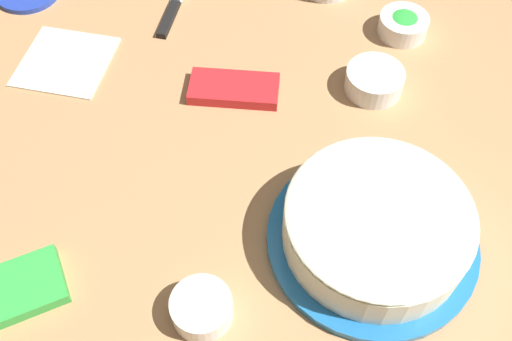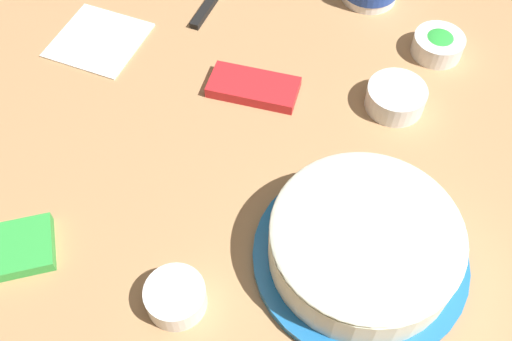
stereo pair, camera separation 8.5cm
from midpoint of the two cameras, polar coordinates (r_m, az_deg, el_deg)
ground_plane at (r=0.91m, az=-2.16°, el=2.02°), size 1.54×1.54×0.00m
frosted_cake at (r=0.80m, az=13.49°, el=-7.29°), size 0.29×0.29×0.09m
sprinkle_bowl_green at (r=1.10m, az=19.51°, el=11.43°), size 0.09×0.09×0.04m
sprinkle_bowl_orange at (r=0.77m, az=-4.69°, el=-12.43°), size 0.08×0.08×0.04m
sprinkle_bowl_rainbow at (r=0.99m, az=15.90°, el=6.77°), size 0.10×0.10×0.04m
candy_box_upper at (r=0.98m, az=2.24°, el=7.96°), size 0.15×0.08×0.02m
paper_napkin at (r=1.10m, az=-12.97°, el=12.23°), size 0.17×0.17×0.01m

